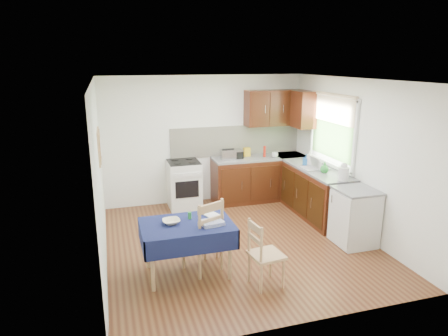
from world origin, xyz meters
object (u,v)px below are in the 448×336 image
object	(u,v)px
dining_table	(187,231)
toaster	(228,154)
sandwich_press	(235,154)
kettle	(344,172)
chair_near	(263,252)
dish_rack	(315,167)
chair_far	(205,233)

from	to	relation	value
dining_table	toaster	size ratio (longest dim) A/B	4.13
dining_table	toaster	distance (m)	2.81
sandwich_press	kettle	world-z (taller)	kettle
chair_near	dish_rack	size ratio (longest dim) A/B	1.91
dining_table	sandwich_press	xyz separation A→B (m)	(1.48, 2.53, 0.37)
toaster	kettle	bearing A→B (deg)	-78.35
toaster	kettle	world-z (taller)	kettle
chair_far	dish_rack	world-z (taller)	dish_rack
sandwich_press	dining_table	bearing A→B (deg)	-122.21
chair_near	sandwich_press	world-z (taller)	sandwich_press
chair_near	dish_rack	xyz separation A→B (m)	(1.76, 1.93, 0.46)
chair_near	kettle	distance (m)	2.25
dining_table	chair_far	distance (m)	0.25
chair_near	kettle	xyz separation A→B (m)	(1.84, 1.17, 0.56)
sandwich_press	dish_rack	bearing A→B (deg)	-48.20
chair_near	dish_rack	bearing A→B (deg)	-49.45
chair_near	chair_far	bearing A→B (deg)	39.41
chair_near	dish_rack	world-z (taller)	dish_rack
toaster	dish_rack	size ratio (longest dim) A/B	0.63
dish_rack	dining_table	bearing A→B (deg)	-134.51
sandwich_press	dish_rack	world-z (taller)	dish_rack
chair_far	toaster	bearing A→B (deg)	-137.74
dining_table	toaster	xyz separation A→B (m)	(1.32, 2.45, 0.39)
chair_far	chair_near	bearing A→B (deg)	112.66
chair_near	sandwich_press	size ratio (longest dim) A/B	3.01
sandwich_press	kettle	size ratio (longest dim) A/B	1.02
chair_far	dish_rack	distance (m)	2.75
dining_table	dish_rack	bearing A→B (deg)	50.25
chair_far	sandwich_press	distance (m)	2.85
sandwich_press	chair_near	bearing A→B (deg)	-103.46
chair_far	toaster	distance (m)	2.71
chair_far	kettle	xyz separation A→B (m)	(2.45, 0.59, 0.48)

